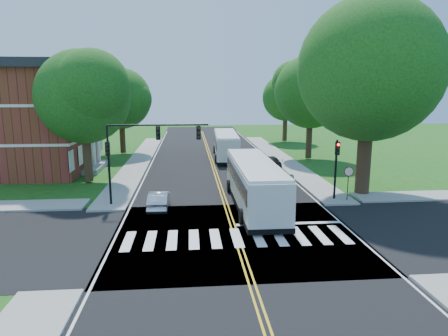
{
  "coord_description": "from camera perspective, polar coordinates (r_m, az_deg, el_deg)",
  "views": [
    {
      "loc": [
        -2.59,
        -21.55,
        8.23
      ],
      "look_at": [
        0.0,
        7.58,
        2.4
      ],
      "focal_mm": 32.0,
      "sensor_mm": 36.0,
      "label": 1
    }
  ],
  "objects": [
    {
      "name": "suv",
      "position": [
        34.05,
        8.05,
        -1.69
      ],
      "size": [
        3.43,
        5.07,
        1.29
      ],
      "primitive_type": "imported",
      "rotation": [
        0.0,
        0.0,
        2.84
      ],
      "color": "#A3A6AA",
      "rests_on": "road"
    },
    {
      "name": "stop_sign",
      "position": [
        30.5,
        17.37,
        -0.97
      ],
      "size": [
        0.76,
        0.08,
        2.53
      ],
      "color": "black",
      "rests_on": "ground"
    },
    {
      "name": "tree_ne_big",
      "position": [
        32.55,
        20.14,
        13.06
      ],
      "size": [
        10.8,
        10.8,
        14.91
      ],
      "color": "#392116",
      "rests_on": "ground"
    },
    {
      "name": "center_line",
      "position": [
        44.39,
        -1.65,
        0.61
      ],
      "size": [
        0.36,
        70.0,
        0.01
      ],
      "primitive_type": "cube",
      "color": "gold",
      "rests_on": "road"
    },
    {
      "name": "sidewalk_nw",
      "position": [
        47.6,
        -11.9,
        1.17
      ],
      "size": [
        2.6,
        40.0,
        0.15
      ],
      "primitive_type": "cube",
      "color": "gray",
      "rests_on": "ground"
    },
    {
      "name": "ground",
      "position": [
        23.21,
        1.68,
        -9.5
      ],
      "size": [
        140.0,
        140.0,
        0.0
      ],
      "primitive_type": "plane",
      "color": "#164F13",
      "rests_on": "ground"
    },
    {
      "name": "sidewalk_ne",
      "position": [
        48.49,
        7.97,
        1.48
      ],
      "size": [
        2.6,
        40.0,
        0.15
      ],
      "primitive_type": "cube",
      "color": "gray",
      "rests_on": "ground"
    },
    {
      "name": "tree_east_mid",
      "position": [
        47.68,
        12.32,
        10.58
      ],
      "size": [
        8.4,
        8.4,
        11.93
      ],
      "color": "#392116",
      "rests_on": "ground"
    },
    {
      "name": "bus_follow",
      "position": [
        48.14,
        0.27,
        3.37
      ],
      "size": [
        3.2,
        11.8,
        3.03
      ],
      "rotation": [
        0.0,
        0.0,
        3.1
      ],
      "color": "silver",
      "rests_on": "road"
    },
    {
      "name": "signal_nw",
      "position": [
        28.43,
        -11.65,
        3.26
      ],
      "size": [
        7.15,
        0.46,
        5.66
      ],
      "color": "black",
      "rests_on": "ground"
    },
    {
      "name": "stop_bar",
      "position": [
        25.3,
        9.21,
        -7.82
      ],
      "size": [
        6.6,
        0.4,
        0.01
      ],
      "primitive_type": "cube",
      "color": "silver",
      "rests_on": "road"
    },
    {
      "name": "tree_west_near",
      "position": [
        36.65,
        -19.43,
        9.55
      ],
      "size": [
        8.0,
        8.0,
        11.4
      ],
      "color": "#392116",
      "rests_on": "ground"
    },
    {
      "name": "edge_line_w",
      "position": [
        44.52,
        -10.42,
        0.45
      ],
      "size": [
        0.12,
        70.0,
        0.01
      ],
      "primitive_type": "cube",
      "color": "silver",
      "rests_on": "road"
    },
    {
      "name": "cross_road",
      "position": [
        23.21,
        1.68,
        -9.48
      ],
      "size": [
        60.0,
        12.0,
        0.01
      ],
      "primitive_type": "cube",
      "color": "black",
      "rests_on": "ground"
    },
    {
      "name": "crosswalk",
      "position": [
        22.74,
        1.83,
        -9.9
      ],
      "size": [
        12.6,
        3.0,
        0.01
      ],
      "primitive_type": "cube",
      "color": "silver",
      "rests_on": "road"
    },
    {
      "name": "tree_east_far",
      "position": [
        63.38,
        8.82,
        9.91
      ],
      "size": [
        7.2,
        7.2,
        10.34
      ],
      "color": "#392116",
      "rests_on": "ground"
    },
    {
      "name": "hatchback",
      "position": [
        28.1,
        -9.28,
        -4.54
      ],
      "size": [
        1.38,
        3.84,
        1.26
      ],
      "primitive_type": "imported",
      "rotation": [
        0.0,
        0.0,
        3.13
      ],
      "color": "silver",
      "rests_on": "road"
    },
    {
      "name": "signal_ne",
      "position": [
        30.45,
        15.75,
        0.89
      ],
      "size": [
        0.3,
        0.46,
        4.4
      ],
      "color": "black",
      "rests_on": "ground"
    },
    {
      "name": "bus_lead",
      "position": [
        28.2,
        4.34,
        -2.11
      ],
      "size": [
        3.07,
        12.48,
        3.23
      ],
      "rotation": [
        0.0,
        0.0,
        3.14
      ],
      "color": "silver",
      "rests_on": "road"
    },
    {
      "name": "dark_sedan",
      "position": [
        42.42,
        6.52,
        0.88
      ],
      "size": [
        2.2,
        4.41,
        1.23
      ],
      "primitive_type": "imported",
      "rotation": [
        0.0,
        0.0,
        3.26
      ],
      "color": "black",
      "rests_on": "road"
    },
    {
      "name": "tree_west_far",
      "position": [
        52.24,
        -14.55,
        9.57
      ],
      "size": [
        7.6,
        7.6,
        10.67
      ],
      "color": "#392116",
      "rests_on": "ground"
    },
    {
      "name": "edge_line_e",
      "position": [
        45.3,
        6.97,
        0.74
      ],
      "size": [
        0.12,
        70.0,
        0.01
      ],
      "primitive_type": "cube",
      "color": "silver",
      "rests_on": "road"
    },
    {
      "name": "road",
      "position": [
        40.48,
        -1.31,
        -0.45
      ],
      "size": [
        14.0,
        96.0,
        0.01
      ],
      "primitive_type": "cube",
      "color": "black",
      "rests_on": "ground"
    }
  ]
}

